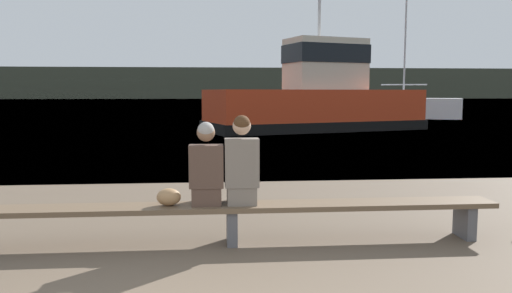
% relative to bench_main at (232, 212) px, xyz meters
% --- Properties ---
extents(water_surface, '(240.00, 240.00, 0.00)m').
position_rel_bench_main_xyz_m(water_surface, '(-0.34, 124.01, -0.38)').
color(water_surface, teal).
rests_on(water_surface, ground).
extents(far_shoreline, '(600.00, 12.00, 7.73)m').
position_rel_bench_main_xyz_m(far_shoreline, '(-0.34, 125.03, 3.48)').
color(far_shoreline, '#424738').
rests_on(far_shoreline, ground).
extents(bench_main, '(6.33, 0.44, 0.47)m').
position_rel_bench_main_xyz_m(bench_main, '(0.00, 0.00, 0.00)').
color(bench_main, brown).
rests_on(bench_main, ground).
extents(person_left, '(0.39, 0.38, 0.98)m').
position_rel_bench_main_xyz_m(person_left, '(-0.29, 0.00, 0.52)').
color(person_left, '#4C382D').
rests_on(person_left, bench_main).
extents(person_right, '(0.39, 0.38, 1.05)m').
position_rel_bench_main_xyz_m(person_right, '(0.12, 0.00, 0.55)').
color(person_right, '#70665B').
rests_on(person_right, bench_main).
extents(shopping_bag, '(0.28, 0.20, 0.20)m').
position_rel_bench_main_xyz_m(shopping_bag, '(-0.73, 0.00, 0.19)').
color(shopping_bag, '#9E754C').
rests_on(shopping_bag, bench_main).
extents(tugboat_red, '(10.78, 6.46, 6.92)m').
position_rel_bench_main_xyz_m(tugboat_red, '(4.65, 17.25, 0.95)').
color(tugboat_red, red).
rests_on(tugboat_red, water_surface).
extents(moored_sailboat, '(6.80, 4.15, 9.65)m').
position_rel_bench_main_xyz_m(moored_sailboat, '(12.80, 26.69, 0.33)').
color(moored_sailboat, silver).
rests_on(moored_sailboat, water_surface).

